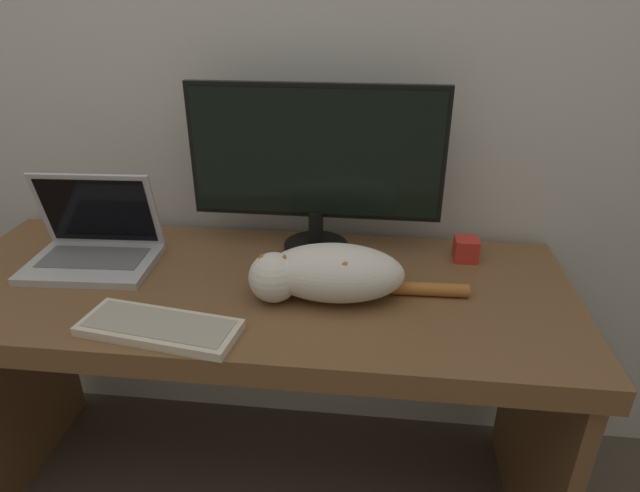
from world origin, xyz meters
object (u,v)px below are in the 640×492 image
object	(u,v)px
cat	(327,272)
monitor	(316,163)
laptop	(94,246)
external_keyboard	(159,327)

from	to	relation	value
cat	monitor	bearing A→B (deg)	101.09
laptop	external_keyboard	size ratio (longest dim) A/B	0.93
monitor	cat	world-z (taller)	monitor
laptop	monitor	bearing A→B (deg)	10.65
cat	external_keyboard	bearing A→B (deg)	-154.17
monitor	external_keyboard	bearing A→B (deg)	-123.95
monitor	cat	bearing A→B (deg)	-77.22
laptop	external_keyboard	distance (m)	0.40
monitor	external_keyboard	xyz separation A→B (m)	(-0.28, -0.42, -0.24)
laptop	external_keyboard	bearing A→B (deg)	-47.83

